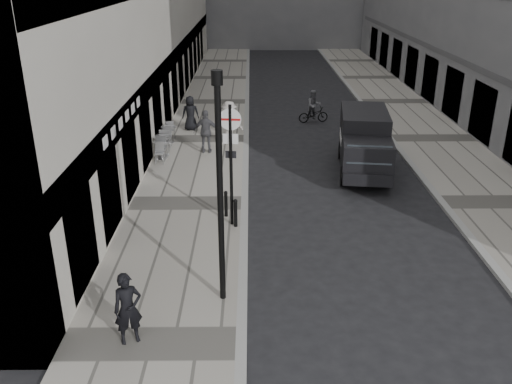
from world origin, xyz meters
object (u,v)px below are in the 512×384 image
walking_man (128,309)px  cyclist (313,110)px  panel_van (364,140)px  lamppost (220,181)px  sign_post (231,150)px

walking_man → cyclist: (6.04, 18.49, -0.29)m
walking_man → panel_van: 13.25m
walking_man → lamppost: (1.97, 1.67, 2.31)m
cyclist → walking_man: bearing=-119.4°
lamppost → cyclist: bearing=76.4°
sign_post → cyclist: 13.36m
sign_post → cyclist: sign_post is taller
sign_post → panel_van: bearing=51.3°
panel_van → sign_post: bearing=-127.8°
sign_post → panel_van: size_ratio=0.75×
lamppost → walking_man: bearing=-139.6°
walking_man → panel_van: panel_van is taller
walking_man → panel_van: bearing=34.4°
panel_van → cyclist: panel_van is taller
lamppost → cyclist: size_ratio=3.26×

